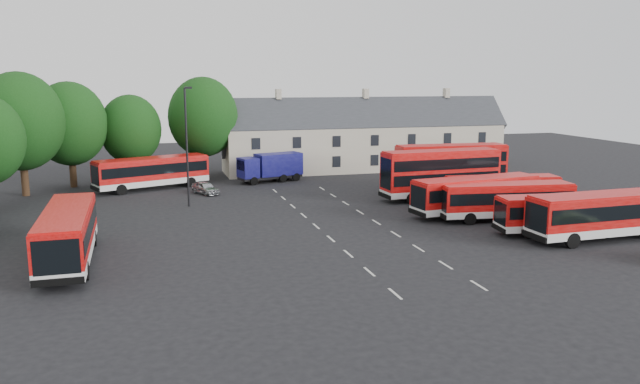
{
  "coord_description": "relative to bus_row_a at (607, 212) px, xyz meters",
  "views": [
    {
      "loc": [
        -12.44,
        -43.5,
        11.36
      ],
      "look_at": [
        1.04,
        4.61,
        2.2
      ],
      "focal_mm": 35.0,
      "sensor_mm": 36.0,
      "label": 1
    }
  ],
  "objects": [
    {
      "name": "bus_row_e",
      "position": [
        -1.02,
        11.91,
        -0.31
      ],
      "size": [
        10.22,
        3.63,
        2.83
      ],
      "rotation": [
        0.0,
        0.0,
        -0.14
      ],
      "color": "silver",
      "rests_on": "ground"
    },
    {
      "name": "box_truck",
      "position": [
        -18.01,
        31.18,
        -0.26
      ],
      "size": [
        7.47,
        4.1,
        3.12
      ],
      "rotation": [
        0.0,
        0.0,
        0.28
      ],
      "color": "black",
      "rests_on": "ground"
    },
    {
      "name": "bus_dd_south",
      "position": [
        -4.51,
        16.98,
        0.65
      ],
      "size": [
        11.54,
        3.25,
        4.68
      ],
      "rotation": [
        0.0,
        0.0,
        0.05
      ],
      "color": "silver",
      "rests_on": "ground"
    },
    {
      "name": "bus_row_d",
      "position": [
        -4.81,
        9.78,
        -0.1
      ],
      "size": [
        11.52,
        3.98,
        3.19
      ],
      "rotation": [
        0.0,
        0.0,
        0.13
      ],
      "color": "silver",
      "rests_on": "ground"
    },
    {
      "name": "bus_north",
      "position": [
        -30.78,
        29.89,
        -0.03
      ],
      "size": [
        11.82,
        6.74,
        3.3
      ],
      "rotation": [
        0.0,
        0.0,
        0.38
      ],
      "color": "silver",
      "rests_on": "ground"
    },
    {
      "name": "terrace_houses",
      "position": [
        -4.78,
        37.46,
        1.85
      ],
      "size": [
        35.7,
        7.13,
        10.06
      ],
      "color": "beige",
      "rests_on": "ground"
    },
    {
      "name": "silver_car",
      "position": [
        -25.75,
        25.64,
        -1.4
      ],
      "size": [
        2.84,
        3.87,
        1.22
      ],
      "primitive_type": "imported",
      "rotation": [
        0.0,
        0.0,
        0.44
      ],
      "color": "#ABAEB3",
      "rests_on": "ground"
    },
    {
      "name": "bus_row_c",
      "position": [
        -3.5,
        7.34,
        -0.18
      ],
      "size": [
        10.98,
        3.73,
        3.04
      ],
      "rotation": [
        0.0,
        0.0,
        -0.12
      ],
      "color": "silver",
      "rests_on": "ground"
    },
    {
      "name": "lane_markings",
      "position": [
        -16.28,
        9.46,
        -2.01
      ],
      "size": [
        5.15,
        33.8,
        0.01
      ],
      "color": "beige",
      "rests_on": "ground"
    },
    {
      "name": "bus_dd_north",
      "position": [
        -1.21,
        21.26,
        0.64
      ],
      "size": [
        11.5,
        3.23,
        4.66
      ],
      "rotation": [
        0.0,
        0.0,
        -0.05
      ],
      "color": "silver",
      "rests_on": "ground"
    },
    {
      "name": "bus_row_a",
      "position": [
        0.0,
        0.0,
        0.0
      ],
      "size": [
        11.93,
        3.14,
        3.35
      ],
      "rotation": [
        0.0,
        0.0,
        0.03
      ],
      "color": "silver",
      "rests_on": "ground"
    },
    {
      "name": "bus_row_b",
      "position": [
        -1.76,
        2.18,
        -0.29
      ],
      "size": [
        10.36,
        3.65,
        2.87
      ],
      "rotation": [
        0.0,
        0.0,
        -0.14
      ],
      "color": "silver",
      "rests_on": "ground"
    },
    {
      "name": "lamppost",
      "position": [
        -27.74,
        19.95,
        3.65
      ],
      "size": [
        0.73,
        0.28,
        10.62
      ],
      "rotation": [
        0.0,
        0.0,
        0.02
      ],
      "color": "black",
      "rests_on": "ground"
    },
    {
      "name": "bus_west",
      "position": [
        -36.17,
        4.19,
        0.02
      ],
      "size": [
        2.95,
        12.02,
        3.39
      ],
      "rotation": [
        0.0,
        0.0,
        1.59
      ],
      "color": "silver",
      "rests_on": "ground"
    },
    {
      "name": "ground",
      "position": [
        -18.78,
        7.46,
        -2.01
      ],
      "size": [
        140.0,
        140.0,
        0.0
      ],
      "primitive_type": "plane",
      "color": "black",
      "rests_on": "ground"
    },
    {
      "name": "treeline",
      "position": [
        -39.52,
        26.83,
        4.67
      ],
      "size": [
        29.92,
        32.59,
        12.01
      ],
      "color": "black",
      "rests_on": "ground"
    }
  ]
}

